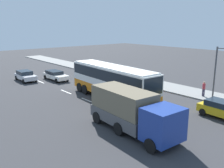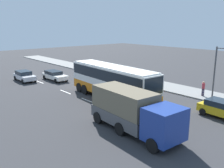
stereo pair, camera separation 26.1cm
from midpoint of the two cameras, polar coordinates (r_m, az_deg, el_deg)
name	(u,v)px [view 2 (the right image)]	position (r m, az deg, el deg)	size (l,w,h in m)	color
ground_plane	(104,95)	(28.25, -2.13, -2.56)	(120.00, 120.00, 0.00)	#333335
sidewalk_curb	(152,83)	(34.00, 9.01, 0.18)	(80.00, 4.00, 0.15)	gray
lane_centreline	(90,101)	(26.05, -5.46, -3.99)	(38.78, 0.16, 0.01)	white
coach_bus	(112,79)	(26.04, -0.29, 1.17)	(12.09, 3.35, 3.63)	orange
cargo_truck	(133,110)	(18.32, 4.46, -6.08)	(7.96, 3.05, 3.08)	navy
car_white_minivan	(55,75)	(36.67, -13.37, 1.99)	(4.71, 1.93, 1.35)	white
car_yellow_taxi	(224,109)	(23.21, 24.28, -5.32)	(4.47, 2.09, 1.48)	gold
car_silver_hatch	(24,76)	(37.45, -19.84, 1.83)	(4.36, 2.01, 1.42)	silver
pedestrian_near_curb	(203,88)	(28.83, 20.18, -0.78)	(0.32, 0.32, 1.67)	#38334C
pedestrian_at_crossing	(131,75)	(34.53, 4.10, 2.11)	(0.32, 0.32, 1.52)	black
street_lamp	(217,70)	(27.08, 22.85, 3.12)	(1.67, 0.24, 5.58)	#47474C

